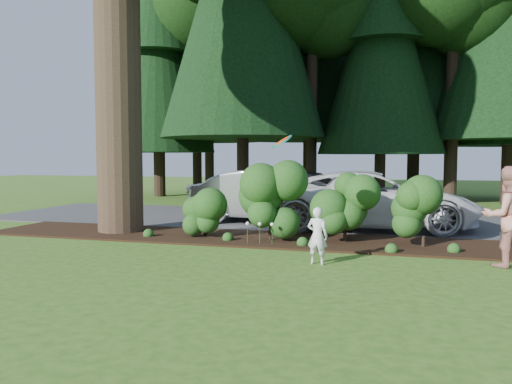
# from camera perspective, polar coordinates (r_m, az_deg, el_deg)

# --- Properties ---
(ground) EXTENTS (80.00, 80.00, 0.00)m
(ground) POSITION_cam_1_polar(r_m,az_deg,el_deg) (9.50, -1.74, -8.72)
(ground) COLOR #2D5317
(ground) RESTS_ON ground
(mulch_bed) EXTENTS (16.00, 2.50, 0.05)m
(mulch_bed) POSITION_cam_1_polar(r_m,az_deg,el_deg) (12.57, 2.80, -5.47)
(mulch_bed) COLOR black
(mulch_bed) RESTS_ON ground
(driveway) EXTENTS (22.00, 6.00, 0.03)m
(driveway) POSITION_cam_1_polar(r_m,az_deg,el_deg) (16.70, 6.14, -3.17)
(driveway) COLOR #38383A
(driveway) RESTS_ON ground
(shrub_row) EXTENTS (6.53, 1.60, 1.61)m
(shrub_row) POSITION_cam_1_polar(r_m,az_deg,el_deg) (12.21, 6.21, -2.06)
(shrub_row) COLOR #1B4816
(shrub_row) RESTS_ON ground
(lily_cluster) EXTENTS (0.69, 0.09, 0.57)m
(lily_cluster) POSITION_cam_1_polar(r_m,az_deg,el_deg) (11.76, 0.43, -3.80)
(lily_cluster) COLOR #1B4816
(lily_cluster) RESTS_ON ground
(tree_wall) EXTENTS (25.66, 12.15, 17.09)m
(tree_wall) POSITION_cam_1_polar(r_m,az_deg,el_deg) (26.40, 10.41, 20.24)
(tree_wall) COLOR black
(tree_wall) RESTS_ON ground
(car_silver_wagon) EXTENTS (5.11, 2.07, 1.65)m
(car_silver_wagon) POSITION_cam_1_polar(r_m,az_deg,el_deg) (15.69, 1.56, -0.52)
(car_silver_wagon) COLOR #B0B0B5
(car_silver_wagon) RESTS_ON driveway
(car_white_suv) EXTENTS (6.30, 3.48, 1.67)m
(car_white_suv) POSITION_cam_1_polar(r_m,az_deg,el_deg) (14.76, 13.09, -0.88)
(car_white_suv) COLOR silver
(car_white_suv) RESTS_ON driveway
(car_dark_suv) EXTENTS (5.58, 2.96, 1.54)m
(car_dark_suv) POSITION_cam_1_polar(r_m,az_deg,el_deg) (18.25, 6.27, -0.08)
(car_dark_suv) COLOR black
(car_dark_suv) RESTS_ON driveway
(child) EXTENTS (0.45, 0.33, 1.12)m
(child) POSITION_cam_1_polar(r_m,az_deg,el_deg) (9.84, 7.03, -4.98)
(child) COLOR silver
(child) RESTS_ON ground
(adult) EXTENTS (1.09, 0.95, 1.93)m
(adult) POSITION_cam_1_polar(r_m,az_deg,el_deg) (10.62, 26.75, -2.53)
(adult) COLOR #B22817
(adult) RESTS_ON ground
(frisbee) EXTENTS (0.46, 0.44, 0.34)m
(frisbee) POSITION_cam_1_polar(r_m,az_deg,el_deg) (9.66, 3.00, 5.78)
(frisbee) COLOR #167D6C
(frisbee) RESTS_ON ground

